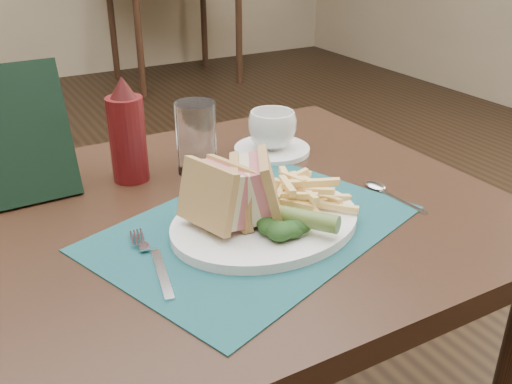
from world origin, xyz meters
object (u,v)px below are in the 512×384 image
at_px(placemat, 254,228).
at_px(saucer, 272,150).
at_px(sandwich_half_a, 207,199).
at_px(check_presenter, 26,134).
at_px(drinking_glass, 196,138).
at_px(table_bg_right, 175,32).
at_px(plate, 266,222).
at_px(table_main, 225,381).
at_px(coffee_cup, 272,130).
at_px(ketchup_bottle, 127,130).
at_px(sandwich_half_b, 241,188).

xyz_separation_m(placemat, saucer, (0.18, 0.25, 0.00)).
relative_size(sandwich_half_a, check_presenter, 0.44).
relative_size(drinking_glass, check_presenter, 0.58).
height_order(table_bg_right, plate, plate).
relative_size(table_main, coffee_cup, 9.60).
bearing_deg(ketchup_bottle, table_main, -62.86).
height_order(plate, sandwich_half_b, sandwich_half_b).
distance_m(sandwich_half_b, check_presenter, 0.37).
bearing_deg(saucer, check_presenter, 176.46).
height_order(table_main, plate, plate).
relative_size(table_main, saucer, 6.00).
bearing_deg(coffee_cup, plate, -122.62).
bearing_deg(check_presenter, table_bg_right, 63.11).
relative_size(table_main, ketchup_bottle, 4.84).
bearing_deg(placemat, plate, -22.12).
height_order(table_bg_right, coffee_cup, coffee_cup).
xyz_separation_m(coffee_cup, drinking_glass, (-0.17, -0.01, 0.02)).
relative_size(coffee_cup, check_presenter, 0.42).
xyz_separation_m(table_main, table_bg_right, (1.30, 3.45, 0.00)).
bearing_deg(table_bg_right, sandwich_half_a, -111.04).
bearing_deg(placemat, sandwich_half_b, 144.07).
xyz_separation_m(sandwich_half_b, drinking_glass, (0.03, 0.23, -0.00)).
bearing_deg(table_main, saucer, 39.35).
bearing_deg(drinking_glass, coffee_cup, 4.50).
relative_size(drinking_glass, ketchup_bottle, 0.70).
relative_size(placemat, sandwich_half_b, 4.68).
bearing_deg(placemat, table_bg_right, 70.02).
bearing_deg(placemat, saucer, 54.09).
xyz_separation_m(saucer, ketchup_bottle, (-0.28, 0.01, 0.09)).
relative_size(placemat, drinking_glass, 3.51).
height_order(sandwich_half_b, check_presenter, check_presenter).
distance_m(coffee_cup, ketchup_bottle, 0.29).
relative_size(table_bg_right, sandwich_half_b, 9.23).
bearing_deg(placemat, table_main, 98.66).
bearing_deg(ketchup_bottle, plate, -66.22).
distance_m(sandwich_half_a, sandwich_half_b, 0.06).
bearing_deg(table_bg_right, ketchup_bottle, -112.98).
relative_size(sandwich_half_a, sandwich_half_b, 1.02).
relative_size(saucer, check_presenter, 0.67).
bearing_deg(sandwich_half_b, ketchup_bottle, 136.53).
bearing_deg(drinking_glass, saucer, 4.50).
xyz_separation_m(table_bg_right, placemat, (-1.29, -3.54, 0.38)).
height_order(plate, saucer, plate).
distance_m(saucer, check_presenter, 0.46).
bearing_deg(placemat, drinking_glass, 86.40).
relative_size(saucer, drinking_glass, 1.15).
xyz_separation_m(drinking_glass, ketchup_bottle, (-0.12, 0.02, 0.03)).
bearing_deg(sandwich_half_a, saucer, 26.88).
distance_m(plate, sandwich_half_a, 0.11).
distance_m(table_bg_right, sandwich_half_b, 3.79).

